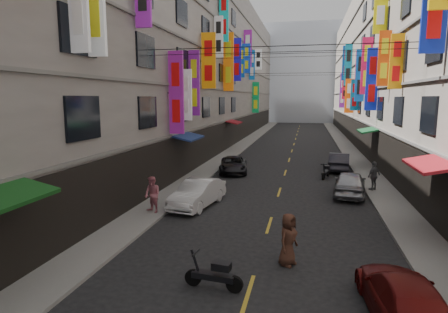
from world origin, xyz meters
The scene contains 19 objects.
sidewalk_left centered at (-6.00, 42.00, 0.06)m, with size 2.00×90.00×0.12m, color slate.
sidewalk_right centered at (6.00, 42.00, 0.06)m, with size 2.00×90.00×0.12m, color slate.
building_row_left centered at (-11.99, 42.00, 9.49)m, with size 10.14×90.00×19.00m.
building_row_right centered at (11.99, 42.00, 9.49)m, with size 10.14×90.00×19.00m.
haze_block centered at (0.00, 92.00, 11.00)m, with size 18.00×8.00×22.00m, color #A9B0BC.
shop_signage centered at (-0.18, 35.63, 9.09)m, with size 14.00×55.00×12.37m.
street_awnings centered at (-1.26, 26.00, 3.00)m, with size 13.99×35.20×0.41m.
overhead_cables centered at (0.00, 30.00, 8.80)m, with size 14.00×38.04×1.24m.
lane_markings centered at (0.00, 39.00, 0.00)m, with size 0.12×80.20×0.01m.
scooter_crossing centered at (-1.01, 12.02, 0.44)m, with size 1.80×0.53×1.14m.
scooter_far_right centered at (2.90, 28.72, 0.44)m, with size 0.74×1.76×1.14m.
car_left_mid centered at (-3.91, 20.08, 0.70)m, with size 1.47×4.23×1.39m, color silver.
car_left_far centered at (-3.82, 29.20, 0.60)m, with size 1.99×4.31×1.20m, color black.
car_right_near centered at (4.00, 11.53, 0.62)m, with size 1.73×4.26×1.24m, color #631210.
car_right_mid centered at (4.00, 24.10, 0.72)m, with size 1.70×4.22×1.44m, color #A4A4A8.
car_right_far centered at (4.00, 31.79, 0.69)m, with size 1.47×4.21×1.39m, color #292830.
pedestrian_lfar centered at (-5.63, 18.28, 0.99)m, with size 0.85×0.58×1.75m, color #C26775.
pedestrian_rfar centered at (5.48, 25.29, 0.99)m, with size 1.01×0.58×1.73m, color #505052.
pedestrian_crossing centered at (1.00, 14.15, 0.89)m, with size 0.87×0.60×1.79m, color #46271C.
Camera 1 is at (1.50, 2.06, 5.57)m, focal length 30.00 mm.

